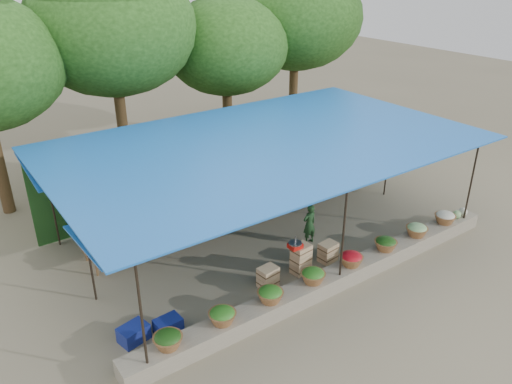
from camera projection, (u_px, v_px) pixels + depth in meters
ground at (266, 237)px, 13.87m from camera, size 60.00×60.00×0.00m
stone_curb at (335, 279)px, 11.75m from camera, size 10.60×0.55×0.40m
stall_canopy at (265, 146)px, 12.77m from camera, size 10.80×6.60×2.82m
produce_baskets at (333, 267)px, 11.55m from camera, size 8.98×0.58×0.34m
netting_backdrop at (207, 161)px, 15.66m from camera, size 10.60×0.06×2.50m
tree_row at (172, 35)px, 16.61m from camera, size 16.51×5.50×7.12m
fruit_table_left at (161, 224)px, 13.31m from camera, size 4.21×0.95×0.93m
fruit_table_right at (304, 180)px, 15.91m from camera, size 4.21×0.95×0.93m
crate_counter at (300, 262)px, 12.21m from camera, size 2.38×0.38×0.77m
weighing_scale at (295, 245)px, 11.88m from camera, size 0.32×0.32×0.34m
vendor_seated at (309, 224)px, 13.39m from camera, size 0.42×0.27×1.14m
customer_left at (143, 202)px, 13.87m from camera, size 1.05×0.95×1.76m
customer_mid at (285, 169)px, 15.92m from camera, size 1.35×1.06×1.83m
customer_right at (321, 160)px, 16.87m from camera, size 1.03×0.89×1.66m
blue_crate_front at (168, 326)px, 10.33m from camera, size 0.56×0.42×0.32m
blue_crate_back at (134, 333)px, 10.10m from camera, size 0.65×0.52×0.34m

